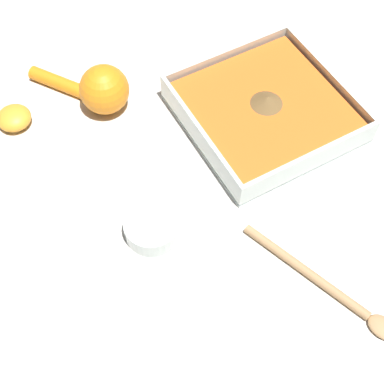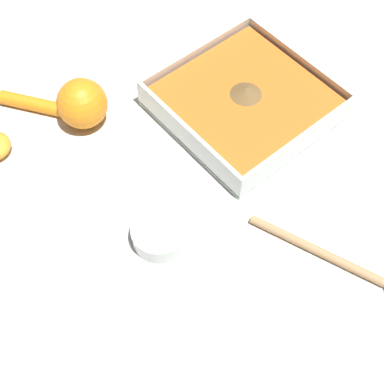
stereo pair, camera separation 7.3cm
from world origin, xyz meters
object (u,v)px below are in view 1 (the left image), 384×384
at_px(lemon_half, 14,118).
at_px(square_dish, 265,111).
at_px(wooden_spoon, 327,286).
at_px(spice_bowl, 152,228).
at_px(lemon_squeezer, 99,89).

bearing_deg(lemon_half, square_dish, 62.14).
xyz_separation_m(lemon_half, wooden_spoon, (0.45, 0.26, -0.01)).
bearing_deg(spice_bowl, square_dish, 111.08).
relative_size(spice_bowl, lemon_squeezer, 0.47).
xyz_separation_m(spice_bowl, wooden_spoon, (0.18, 0.16, -0.01)).
distance_m(square_dish, wooden_spoon, 0.28).
height_order(spice_bowl, lemon_squeezer, lemon_squeezer).
distance_m(spice_bowl, wooden_spoon, 0.24).
xyz_separation_m(spice_bowl, lemon_squeezer, (-0.24, 0.03, 0.02)).
bearing_deg(square_dish, wooden_spoon, -16.89).
bearing_deg(spice_bowl, lemon_half, -160.08).
xyz_separation_m(square_dish, lemon_half, (-0.18, -0.34, -0.01)).
height_order(square_dish, lemon_squeezer, lemon_squeezer).
bearing_deg(wooden_spoon, lemon_half, -170.73).
relative_size(spice_bowl, lemon_half, 1.45).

